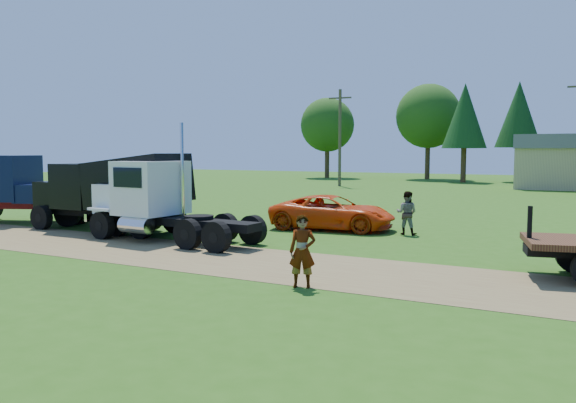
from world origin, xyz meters
The scene contains 10 objects.
ground centered at (0.00, 0.00, 0.00)m, with size 140.00×140.00×0.00m, color #2A5813.
dirt_track centered at (0.00, 0.00, 0.01)m, with size 120.00×4.20×0.01m, color brown.
white_semi_tractor centered at (-7.61, 1.95, 1.46)m, with size 7.15×2.79×4.26m.
black_dump_truck centered at (-10.39, 2.76, 1.73)m, with size 7.29×2.30×3.15m.
navy_truck centered at (-16.21, 2.96, 1.56)m, with size 7.13×4.72×3.05m.
orange_pickup centered at (-2.81, 7.44, 0.71)m, with size 2.36×5.12×1.42m, color #E6420A.
spectator_a centered at (0.53, -2.07, 0.86)m, with size 0.63×0.41×1.72m, color #999999.
spectator_b centered at (0.31, 7.45, 0.85)m, with size 0.82×0.64×1.69m, color #999999.
tan_shed centered at (4.00, 40.00, 2.42)m, with size 6.20×5.40×4.70m.
tree_row centered at (4.88, 50.47, 6.82)m, with size 56.13×11.98×11.14m.
Camera 1 is at (6.36, -13.81, 3.21)m, focal length 35.00 mm.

